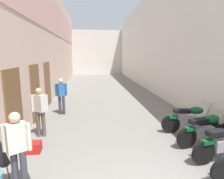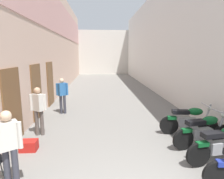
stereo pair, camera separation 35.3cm
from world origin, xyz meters
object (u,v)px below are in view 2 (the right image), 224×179
object	(u,v)px
motorcycle_second	(222,144)
pedestrian_by_doorway	(9,144)
motorcycle_third	(204,130)
motorcycle_fourth	(189,120)
pedestrian_mid_alley	(38,108)
pedestrian_further_down	(62,93)
plastic_crate	(29,146)

from	to	relation	value
motorcycle_second	pedestrian_by_doorway	bearing A→B (deg)	-173.32
motorcycle_third	pedestrian_by_doorway	size ratio (longest dim) A/B	1.17
pedestrian_by_doorway	motorcycle_third	bearing A→B (deg)	16.31
motorcycle_second	motorcycle_fourth	bearing A→B (deg)	90.00
pedestrian_mid_alley	pedestrian_further_down	size ratio (longest dim) A/B	1.00
motorcycle_second	motorcycle_third	bearing A→B (deg)	90.00
motorcycle_fourth	motorcycle_third	bearing A→B (deg)	-90.01
pedestrian_further_down	plastic_crate	size ratio (longest dim) A/B	3.57
pedestrian_further_down	pedestrian_by_doorway	bearing A→B (deg)	-91.38
motorcycle_fourth	plastic_crate	size ratio (longest dim) A/B	4.20
motorcycle_fourth	motorcycle_second	bearing A→B (deg)	-90.00
pedestrian_mid_alley	plastic_crate	world-z (taller)	pedestrian_mid_alley
motorcycle_second	plastic_crate	world-z (taller)	motorcycle_second
motorcycle_second	plastic_crate	distance (m)	4.92
motorcycle_second	pedestrian_by_doorway	xyz separation A→B (m)	(-4.60, -0.54, 0.42)
motorcycle_fourth	pedestrian_further_down	bearing A→B (deg)	150.12
pedestrian_mid_alley	motorcycle_fourth	bearing A→B (deg)	-3.60
pedestrian_by_doorway	plastic_crate	xyz separation A→B (m)	(-0.21, 1.50, -0.78)
motorcycle_second	plastic_crate	size ratio (longest dim) A/B	4.18
motorcycle_second	pedestrian_mid_alley	distance (m)	5.23
motorcycle_second	plastic_crate	xyz separation A→B (m)	(-4.81, 0.96, -0.36)
pedestrian_by_doorway	plastic_crate	distance (m)	1.70
motorcycle_third	pedestrian_mid_alley	bearing A→B (deg)	166.23
motorcycle_second	motorcycle_third	size ratio (longest dim) A/B	1.00
motorcycle_fourth	pedestrian_mid_alley	world-z (taller)	pedestrian_mid_alley
pedestrian_further_down	plastic_crate	bearing A→B (deg)	-95.68
motorcycle_second	pedestrian_mid_alley	xyz separation A→B (m)	(-4.82, 1.99, 0.42)
pedestrian_mid_alley	pedestrian_further_down	world-z (taller)	same
pedestrian_by_doorway	plastic_crate	size ratio (longest dim) A/B	3.57
pedestrian_by_doorway	pedestrian_further_down	bearing A→B (deg)	88.62
pedestrian_mid_alley	motorcycle_second	bearing A→B (deg)	-22.43
motorcycle_second	pedestrian_further_down	world-z (taller)	pedestrian_further_down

